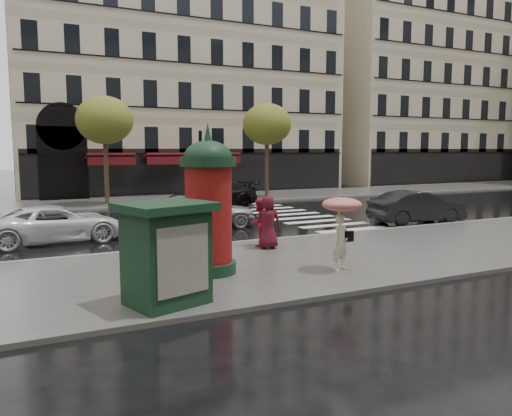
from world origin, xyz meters
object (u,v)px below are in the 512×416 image
morris_column (209,202)px  car_black (212,195)px  woman_umbrella (342,221)px  car_silver (201,210)px  traffic_light (201,177)px  man_burgundy (268,222)px  woman_red (259,222)px  car_white (56,224)px  newsstand (166,252)px  car_darkgrey (417,207)px

morris_column → car_black: bearing=68.6°
car_black → woman_umbrella: bearing=-15.7°
car_silver → traffic_light: bearing=163.9°
man_burgundy → traffic_light: (-1.90, 1.29, 1.50)m
woman_red → car_silver: 5.23m
man_burgundy → car_black: (2.82, 12.52, -0.22)m
morris_column → car_silver: 8.56m
car_white → morris_column: bearing=-160.7°
woman_red → car_white: (-6.22, 4.48, -0.25)m
traffic_light → newsstand: bearing=-116.6°
car_silver → woman_umbrella: bearing=-172.1°
morris_column → car_darkgrey: size_ratio=0.87×
traffic_light → woman_red: bearing=-21.8°
morris_column → car_white: bearing=114.4°
newsstand → car_darkgrey: (14.08, 7.20, -0.50)m
traffic_light → car_silver: size_ratio=0.84×
traffic_light → newsstand: 6.53m
woman_red → car_black: (2.87, 11.97, -0.15)m
traffic_light → woman_umbrella: bearing=-64.6°
car_darkgrey → morris_column: bearing=117.5°
car_silver → car_white: bearing=100.7°
car_silver → car_white: (-5.98, -0.75, -0.11)m
car_silver → car_black: car_silver is taller
woman_umbrella → man_burgundy: (-0.41, 3.59, -0.49)m
man_burgundy → car_silver: (-0.29, 5.78, -0.22)m
newsstand → car_black: bearing=65.9°
woman_red → newsstand: newsstand is taller
car_silver → car_darkgrey: (9.61, -3.01, -0.04)m
woman_red → morris_column: size_ratio=0.41×
morris_column → traffic_light: (1.07, 3.55, 0.47)m
man_burgundy → car_silver: size_ratio=0.38×
woman_red → morris_column: morris_column is taller
car_silver → car_darkgrey: bearing=-103.8°
newsstand → car_silver: size_ratio=0.47×
morris_column → car_white: morris_column is taller
man_burgundy → newsstand: size_ratio=0.81×
newsstand → car_black: 18.58m
woman_red → car_silver: (-0.24, 5.23, -0.14)m
woman_red → car_silver: woman_red is taller
car_white → woman_red: bearing=-130.9°
traffic_light → car_darkgrey: 11.45m
car_darkgrey → woman_umbrella: bearing=130.8°
woman_red → traffic_light: size_ratio=0.41×
car_silver → car_darkgrey: 10.07m
newsstand → car_white: (-1.51, 9.47, -0.56)m
car_silver → car_darkgrey: car_silver is taller
man_burgundy → car_darkgrey: (9.32, 2.76, -0.26)m
woman_red → traffic_light: (-1.85, 0.74, 1.58)m
morris_column → newsstand: bearing=-129.6°
woman_red → car_black: 12.31m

